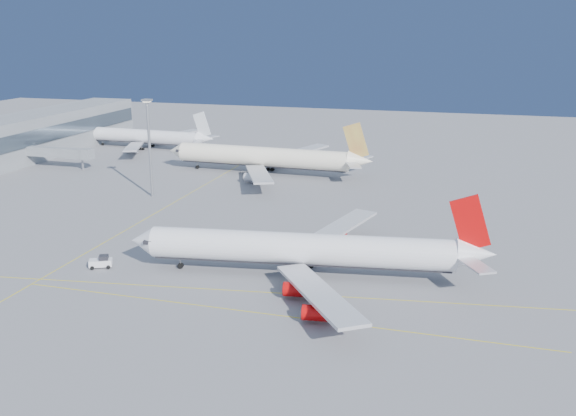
% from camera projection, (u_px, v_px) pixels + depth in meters
% --- Properties ---
extents(ground, '(500.00, 500.00, 0.00)m').
position_uv_depth(ground, '(267.00, 279.00, 117.34)').
color(ground, slate).
rests_on(ground, ground).
extents(terminal, '(18.40, 110.00, 15.00)m').
position_uv_depth(terminal, '(31.00, 136.00, 224.70)').
color(terminal, gray).
rests_on(terminal, ground).
extents(jet_bridge, '(23.60, 3.60, 6.90)m').
position_uv_depth(jet_bridge, '(63.00, 153.00, 207.46)').
color(jet_bridge, gray).
rests_on(jet_bridge, ground).
extents(taxiway_lines, '(118.86, 140.00, 0.02)m').
position_uv_depth(taxiway_lines, '(207.00, 260.00, 127.15)').
color(taxiway_lines, '#D1C10B').
rests_on(taxiway_lines, ground).
extents(airliner_virgin, '(67.67, 60.29, 16.71)m').
position_uv_depth(airliner_virgin, '(308.00, 250.00, 117.87)').
color(airliner_virgin, white).
rests_on(airliner_virgin, ground).
extents(airliner_etihad, '(67.23, 62.16, 17.56)m').
position_uv_depth(airliner_etihad, '(267.00, 157.00, 199.65)').
color(airliner_etihad, white).
rests_on(airliner_etihad, ground).
extents(airliner_third, '(56.00, 51.61, 15.03)m').
position_uv_depth(airliner_third, '(147.00, 137.00, 241.60)').
color(airliner_third, white).
rests_on(airliner_third, ground).
extents(pushback_tug, '(4.75, 3.96, 2.39)m').
position_uv_depth(pushback_tug, '(101.00, 262.00, 122.85)').
color(pushback_tug, white).
rests_on(pushback_tug, ground).
extents(light_mast, '(2.27, 2.27, 26.28)m').
position_uv_depth(light_mast, '(149.00, 140.00, 170.41)').
color(light_mast, gray).
rests_on(light_mast, ground).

